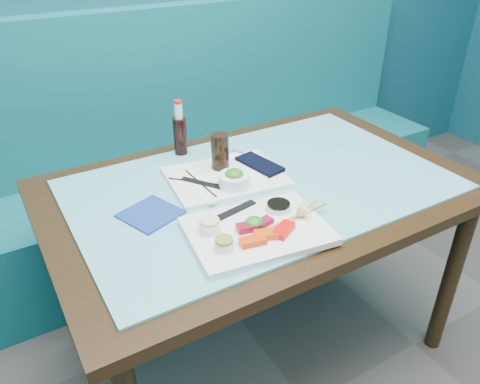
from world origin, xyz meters
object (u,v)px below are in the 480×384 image
cola_glass (220,152)px  blue_napkin (151,214)px  serving_tray (226,177)px  cola_bottle_body (180,136)px  booth_bench (170,179)px  dining_table (261,207)px  sashimi_plate (257,231)px  seaweed_bowl (234,180)px

cola_glass → blue_napkin: 0.34m
serving_tray → cola_bottle_body: size_ratio=2.71×
booth_bench → blue_napkin: bearing=-114.9°
booth_bench → cola_bottle_body: (-0.13, -0.49, 0.45)m
dining_table → cola_glass: cola_glass is taller
blue_napkin → serving_tray: bearing=14.7°
cola_glass → cola_bottle_body: (-0.06, 0.20, -0.01)m
dining_table → cola_glass: 0.23m
cola_glass → cola_bottle_body: same height
booth_bench → sashimi_plate: 1.15m
seaweed_bowl → cola_bottle_body: bearing=96.2°
seaweed_bowl → cola_glass: (0.02, 0.13, 0.04)m
serving_tray → seaweed_bowl: seaweed_bowl is taller
booth_bench → cola_bottle_body: bearing=-105.2°
cola_glass → cola_bottle_body: 0.21m
booth_bench → dining_table: (0.00, -0.84, 0.29)m
sashimi_plate → serving_tray: sashimi_plate is taller
sashimi_plate → blue_napkin: size_ratio=2.51×
seaweed_bowl → cola_glass: cola_glass is taller
dining_table → cola_glass: size_ratio=11.20×
serving_tray → cola_bottle_body: cola_bottle_body is taller
booth_bench → dining_table: bearing=-90.0°
sashimi_plate → serving_tray: size_ratio=1.02×
booth_bench → cola_glass: booth_bench is taller
cola_glass → blue_napkin: size_ratio=0.82×
dining_table → cola_bottle_body: bearing=111.1°
booth_bench → blue_napkin: 0.99m
cola_bottle_body → dining_table: bearing=-68.9°
serving_tray → cola_bottle_body: 0.27m
blue_napkin → booth_bench: bearing=65.1°
serving_tray → blue_napkin: size_ratio=2.46×
serving_tray → cola_glass: cola_glass is taller
dining_table → blue_napkin: size_ratio=9.19×
dining_table → serving_tray: bearing=135.2°
booth_bench → blue_napkin: size_ratio=19.70×
sashimi_plate → cola_bottle_body: size_ratio=2.77×
sashimi_plate → seaweed_bowl: 0.26m
sashimi_plate → seaweed_bowl: bearing=82.5°
serving_tray → booth_bench: bearing=90.4°
sashimi_plate → booth_bench: bearing=89.0°
booth_bench → serving_tray: 0.85m
dining_table → cola_glass: bearing=118.7°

